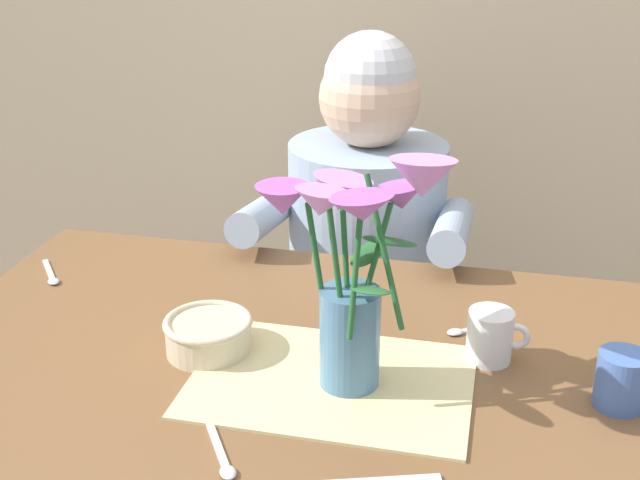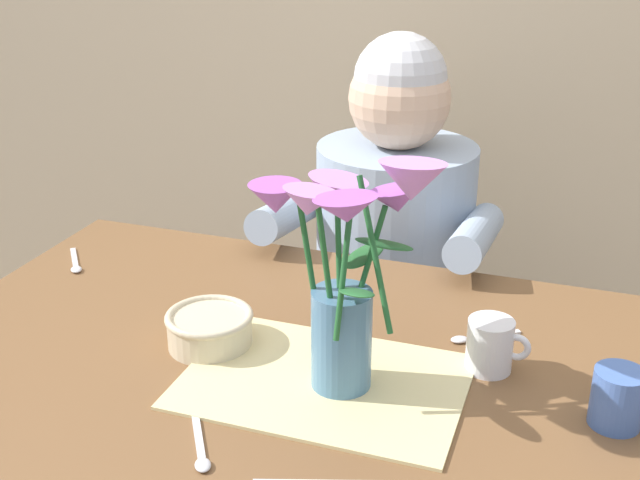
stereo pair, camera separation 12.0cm
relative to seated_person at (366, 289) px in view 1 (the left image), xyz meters
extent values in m
cube|color=brown|center=(0.00, -0.62, 0.16)|extent=(1.20, 0.80, 0.04)
cylinder|color=brown|center=(-0.54, -0.28, -0.21)|extent=(0.06, 0.06, 0.70)
cylinder|color=brown|center=(0.54, -0.28, -0.21)|extent=(0.06, 0.06, 0.70)
cylinder|color=#4C4C56|center=(0.00, 0.00, -0.36)|extent=(0.30, 0.30, 0.40)
cylinder|color=#99ADC6|center=(0.00, 0.00, 0.09)|extent=(0.34, 0.34, 0.50)
sphere|color=#DBB293|center=(0.00, 0.00, 0.44)|extent=(0.21, 0.21, 0.21)
sphere|color=silver|center=(0.00, 0.00, 0.48)|extent=(0.19, 0.19, 0.19)
cylinder|color=#99ADC6|center=(-0.19, -0.14, 0.22)|extent=(0.07, 0.33, 0.12)
cylinder|color=#99ADC6|center=(0.19, -0.14, 0.22)|extent=(0.07, 0.33, 0.12)
cube|color=beige|center=(0.06, -0.66, 0.18)|extent=(0.40, 0.28, 0.00)
cylinder|color=teal|center=(0.09, -0.66, 0.25)|extent=(0.08, 0.08, 0.15)
cylinder|color=#23602D|center=(0.13, -0.66, 0.39)|extent=(0.07, 0.05, 0.20)
cone|color=#CC7FDB|center=(0.18, -0.66, 0.49)|extent=(0.09, 0.09, 0.06)
sphere|color=#E5D14C|center=(0.18, -0.66, 0.50)|extent=(0.02, 0.02, 0.02)
cylinder|color=#23602D|center=(0.12, -0.63, 0.36)|extent=(0.04, 0.04, 0.16)
cone|color=#A351B7|center=(0.14, -0.60, 0.44)|extent=(0.08, 0.08, 0.05)
sphere|color=#E5D14C|center=(0.14, -0.60, 0.45)|extent=(0.02, 0.02, 0.02)
cylinder|color=#23602D|center=(0.08, -0.64, 0.37)|extent=(0.03, 0.05, 0.16)
cone|color=#CC7FDB|center=(0.06, -0.62, 0.45)|extent=(0.12, 0.11, 0.06)
sphere|color=#E5D14C|center=(0.06, -0.62, 0.45)|extent=(0.02, 0.02, 0.02)
cylinder|color=#23602D|center=(0.04, -0.66, 0.37)|extent=(0.03, 0.01, 0.17)
cone|color=#A351B7|center=(0.00, -0.67, 0.45)|extent=(0.10, 0.10, 0.04)
sphere|color=#E5D14C|center=(0.00, -0.67, 0.46)|extent=(0.02, 0.02, 0.02)
cylinder|color=#23602D|center=(0.07, -0.68, 0.38)|extent=(0.03, 0.02, 0.19)
cone|color=#CC7FDB|center=(0.06, -0.70, 0.47)|extent=(0.10, 0.10, 0.04)
sphere|color=#E5D14C|center=(0.06, -0.70, 0.47)|extent=(0.02, 0.02, 0.02)
cylinder|color=#23602D|center=(0.10, -0.69, 0.38)|extent=(0.01, 0.05, 0.19)
cone|color=#A351B7|center=(0.11, -0.73, 0.47)|extent=(0.11, 0.11, 0.04)
sphere|color=#E5D14C|center=(0.11, -0.73, 0.48)|extent=(0.02, 0.02, 0.02)
ellipsoid|color=#23602D|center=(0.12, -0.71, 0.36)|extent=(0.08, 0.09, 0.04)
ellipsoid|color=#23602D|center=(0.13, -0.62, 0.39)|extent=(0.09, 0.09, 0.04)
ellipsoid|color=#23602D|center=(0.10, -0.60, 0.36)|extent=(0.06, 0.10, 0.02)
cylinder|color=beige|center=(-0.14, -0.62, 0.20)|extent=(0.13, 0.13, 0.05)
torus|color=beige|center=(-0.14, -0.62, 0.23)|extent=(0.14, 0.14, 0.01)
cylinder|color=silver|center=(0.28, -0.54, 0.22)|extent=(0.07, 0.07, 0.08)
torus|color=silver|center=(0.32, -0.54, 0.22)|extent=(0.04, 0.01, 0.04)
cylinder|color=#476BB7|center=(0.46, -0.63, 0.22)|extent=(0.07, 0.07, 0.08)
cube|color=silver|center=(-0.53, -0.41, 0.18)|extent=(0.07, 0.08, 0.00)
ellipsoid|color=silver|center=(-0.49, -0.46, 0.18)|extent=(0.03, 0.03, 0.01)
cube|color=silver|center=(0.27, -0.45, 0.18)|extent=(0.09, 0.07, 0.00)
ellipsoid|color=silver|center=(0.22, -0.48, 0.18)|extent=(0.03, 0.03, 0.01)
cube|color=silver|center=(-0.05, -0.84, 0.18)|extent=(0.06, 0.09, 0.00)
ellipsoid|color=silver|center=(-0.02, -0.89, 0.18)|extent=(0.03, 0.03, 0.01)
camera|label=1|loc=(0.27, -1.64, 0.83)|focal=46.14mm
camera|label=2|loc=(0.39, -1.61, 0.83)|focal=46.14mm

